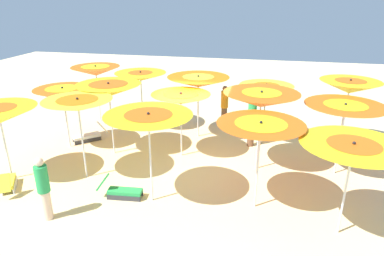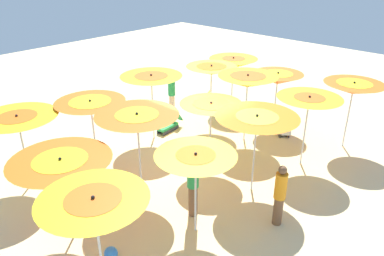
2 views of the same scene
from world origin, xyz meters
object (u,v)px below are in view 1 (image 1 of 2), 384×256
(beachgoer_0, at_px, (224,105))
(beachgoer_1, at_px, (44,188))
(beach_umbrella_5, at_px, (345,110))
(beachgoer_2, at_px, (252,119))
(beach_umbrella_13, at_px, (78,105))
(beach_umbrella_1, at_px, (266,89))
(beach_umbrella_11, at_px, (260,131))
(beach_umbrella_3, at_px, (141,77))
(beach_umbrella_12, at_px, (149,121))
(beach_umbrella_9, at_px, (63,94))
(lounger_2, at_px, (121,191))
(beach_umbrella_8, at_px, (109,90))
(lounger_0, at_px, (89,135))
(beach_umbrella_2, at_px, (198,82))
(lounger_1, at_px, (8,183))
(beach_umbrella_0, at_px, (350,87))
(beach_umbrella_10, at_px, (352,153))
(beach_umbrella_6, at_px, (261,100))
(beach_ball, at_px, (322,151))
(beach_umbrella_7, at_px, (181,99))
(beach_umbrella_4, at_px, (96,71))

(beachgoer_0, bearing_deg, beachgoer_1, -29.74)
(beach_umbrella_5, height_order, beachgoer_2, beach_umbrella_5)
(beach_umbrella_13, bearing_deg, beach_umbrella_1, -53.24)
(beach_umbrella_11, xyz_separation_m, beachgoer_2, (3.85, 0.33, -1.10))
(beach_umbrella_3, xyz_separation_m, beachgoer_0, (1.01, -3.17, -1.26))
(beach_umbrella_11, bearing_deg, beach_umbrella_12, 95.93)
(beach_umbrella_9, relative_size, lounger_2, 1.79)
(beach_umbrella_8, xyz_separation_m, beach_umbrella_13, (-1.74, 0.11, 0.02))
(beach_umbrella_5, height_order, beachgoer_1, beach_umbrella_5)
(beach_umbrella_8, relative_size, lounger_0, 2.12)
(beach_umbrella_5, bearing_deg, beach_umbrella_2, 66.71)
(lounger_0, relative_size, lounger_1, 1.05)
(beach_umbrella_3, height_order, beach_umbrella_8, beach_umbrella_8)
(beach_umbrella_0, relative_size, beach_umbrella_10, 1.09)
(beach_umbrella_9, bearing_deg, beach_umbrella_8, -95.06)
(beach_umbrella_6, relative_size, beach_umbrella_8, 1.01)
(beach_umbrella_12, height_order, beach_ball, beach_umbrella_12)
(beach_umbrella_3, bearing_deg, beach_umbrella_8, 175.32)
(beach_umbrella_5, xyz_separation_m, beach_umbrella_11, (-2.31, 2.31, 0.08))
(beach_umbrella_7, height_order, beach_umbrella_11, beach_umbrella_11)
(lounger_2, bearing_deg, beachgoer_1, -142.75)
(lounger_0, height_order, lounger_1, lounger_1)
(beach_umbrella_9, bearing_deg, beach_umbrella_2, -66.01)
(beach_ball, bearing_deg, beach_umbrella_5, -170.37)
(beach_umbrella_10, xyz_separation_m, beach_umbrella_13, (1.17, 6.92, 0.24))
(beach_umbrella_1, height_order, beach_umbrella_8, beach_umbrella_8)
(beach_umbrella_13, relative_size, beachgoer_2, 1.31)
(beach_umbrella_5, bearing_deg, beachgoer_0, 48.77)
(beach_umbrella_9, height_order, lounger_0, beach_umbrella_9)
(beach_umbrella_7, distance_m, beach_umbrella_12, 2.83)
(beach_umbrella_3, distance_m, beach_umbrella_12, 5.33)
(lounger_0, distance_m, lounger_1, 3.71)
(beach_umbrella_4, height_order, beachgoer_2, beach_umbrella_4)
(beach_umbrella_1, relative_size, lounger_2, 1.80)
(beach_umbrella_10, bearing_deg, beach_umbrella_8, 66.87)
(beach_umbrella_12, bearing_deg, beach_umbrella_9, 56.09)
(beach_umbrella_6, bearing_deg, lounger_0, 81.31)
(beach_umbrella_3, distance_m, beach_ball, 7.16)
(lounger_0, bearing_deg, beachgoer_1, 63.94)
(beach_umbrella_5, relative_size, beach_umbrella_13, 0.92)
(beach_umbrella_5, distance_m, beach_umbrella_13, 7.54)
(beach_umbrella_6, xyz_separation_m, beach_umbrella_12, (-2.39, 2.63, -0.00))
(beach_umbrella_4, bearing_deg, beachgoer_2, -101.55)
(beach_umbrella_6, bearing_deg, beach_umbrella_7, 80.41)
(beach_umbrella_6, height_order, lounger_0, beach_umbrella_6)
(beach_umbrella_1, bearing_deg, lounger_0, 101.15)
(lounger_1, bearing_deg, beach_umbrella_5, -104.61)
(beach_umbrella_0, xyz_separation_m, beach_umbrella_1, (-0.06, 2.73, -0.22))
(beach_umbrella_5, xyz_separation_m, beachgoer_0, (3.36, 3.83, -1.14))
(beach_umbrella_11, height_order, lounger_1, beach_umbrella_11)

